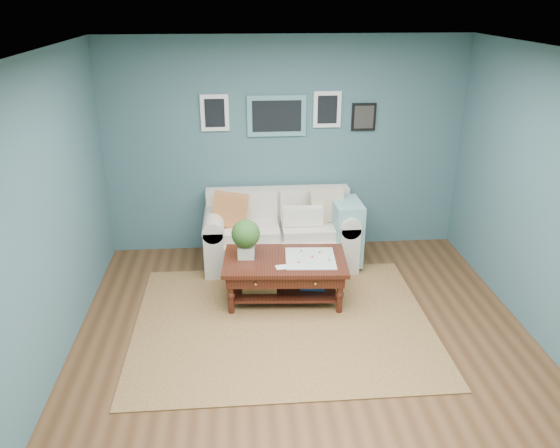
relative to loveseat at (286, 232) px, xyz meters
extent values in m
plane|color=brown|center=(0.03, -2.03, -0.40)|extent=(5.00, 5.00, 0.00)
plane|color=white|center=(0.03, -2.03, 2.30)|extent=(5.00, 5.00, 0.00)
cube|color=#3E6267|center=(0.03, 0.47, 0.95)|extent=(4.50, 0.02, 2.70)
cube|color=#3E6267|center=(-2.22, -2.03, 0.95)|extent=(0.02, 5.00, 2.70)
cube|color=#588C95|center=(-0.08, 0.45, 1.35)|extent=(0.72, 0.03, 0.50)
cube|color=black|center=(-0.08, 0.43, 1.35)|extent=(0.60, 0.01, 0.38)
cube|color=white|center=(-0.83, 0.45, 1.40)|extent=(0.34, 0.03, 0.44)
cube|color=white|center=(0.54, 0.45, 1.42)|extent=(0.34, 0.03, 0.44)
cube|color=black|center=(1.00, 0.45, 1.32)|extent=(0.30, 0.03, 0.34)
cube|color=brown|center=(-0.17, -1.42, -0.39)|extent=(3.01, 2.41, 0.01)
cube|color=beige|center=(-0.08, -0.04, -0.19)|extent=(1.37, 0.85, 0.41)
cube|color=beige|center=(-0.08, 0.29, 0.24)|extent=(1.80, 0.21, 0.46)
cube|color=beige|center=(-0.89, -0.04, -0.10)|extent=(0.23, 0.85, 0.60)
cube|color=beige|center=(0.72, -0.04, -0.10)|extent=(0.23, 0.85, 0.60)
cylinder|color=beige|center=(-0.89, -0.04, 0.20)|extent=(0.25, 0.85, 0.25)
cylinder|color=beige|center=(0.72, -0.04, 0.20)|extent=(0.25, 0.85, 0.25)
cube|color=beige|center=(-0.45, -0.09, 0.07)|extent=(0.70, 0.54, 0.13)
cube|color=beige|center=(0.28, -0.09, 0.07)|extent=(0.70, 0.54, 0.13)
cube|color=beige|center=(-0.45, 0.18, 0.31)|extent=(0.70, 0.12, 0.35)
cube|color=beige|center=(0.28, 0.18, 0.31)|extent=(0.70, 0.12, 0.35)
cube|color=#D4592F|center=(-0.68, -0.08, 0.35)|extent=(0.47, 0.17, 0.46)
cube|color=beige|center=(0.50, -0.02, 0.35)|extent=(0.46, 0.17, 0.45)
cube|color=beige|center=(0.19, -0.13, 0.26)|extent=(0.48, 0.12, 0.23)
cube|color=#81BABB|center=(0.72, -0.15, 0.05)|extent=(0.33, 0.53, 0.77)
cube|color=#320B0B|center=(-0.10, -0.94, 0.08)|extent=(1.37, 0.86, 0.04)
cube|color=#320B0B|center=(-0.10, -0.94, -0.01)|extent=(1.27, 0.76, 0.13)
cube|color=#320B0B|center=(-0.10, -0.94, -0.27)|extent=(1.16, 0.65, 0.03)
sphere|color=gold|center=(-0.43, -1.27, -0.01)|extent=(0.03, 0.03, 0.03)
sphere|color=gold|center=(0.18, -1.31, -0.01)|extent=(0.03, 0.03, 0.03)
cylinder|color=#320B0B|center=(-0.69, -1.19, -0.17)|extent=(0.07, 0.07, 0.45)
cylinder|color=#320B0B|center=(0.45, -1.27, -0.17)|extent=(0.07, 0.07, 0.45)
cylinder|color=#320B0B|center=(-0.65, -0.60, -0.17)|extent=(0.07, 0.07, 0.45)
cylinder|color=#320B0B|center=(0.49, -0.68, -0.17)|extent=(0.07, 0.07, 0.45)
cube|color=beige|center=(-0.52, -0.85, 0.16)|extent=(0.19, 0.19, 0.13)
sphere|color=#27441A|center=(-0.52, -0.85, 0.37)|extent=(0.31, 0.31, 0.31)
cube|color=beige|center=(0.17, -0.95, 0.10)|extent=(0.56, 0.56, 0.01)
cube|color=#B08845|center=(-0.38, -0.92, -0.15)|extent=(0.39, 0.29, 0.22)
cube|color=navy|center=(0.21, -0.94, -0.20)|extent=(0.28, 0.22, 0.12)
camera|label=1|loc=(-0.58, -6.17, 2.73)|focal=35.00mm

